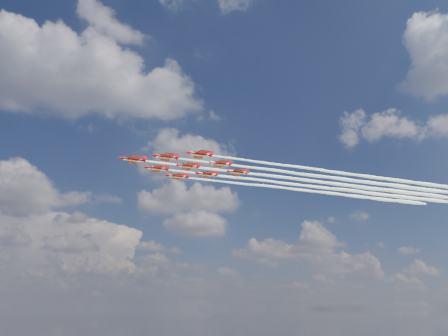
{
  "coord_description": "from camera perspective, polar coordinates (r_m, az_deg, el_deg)",
  "views": [
    {
      "loc": [
        -16.55,
        -148.6,
        30.88
      ],
      "look_at": [
        18.39,
        -0.17,
        80.27
      ],
      "focal_mm": 35.0,
      "sensor_mm": 36.0,
      "label": 1
    }
  ],
  "objects": [
    {
      "name": "jet_row2_starb",
      "position": [
        183.76,
        11.53,
        -2.38
      ],
      "size": [
        136.4,
        24.71,
        2.44
      ],
      "rotation": [
        0.0,
        0.0,
        0.15
      ],
      "color": "red"
    },
    {
      "name": "jet_row4_starb",
      "position": [
        194.74,
        16.29,
        -2.89
      ],
      "size": [
        136.4,
        24.71,
        2.44
      ],
      "rotation": [
        0.0,
        0.0,
        0.15
      ],
      "color": "red"
    },
    {
      "name": "jet_row3_starb",
      "position": [
        194.35,
        12.85,
        -3.14
      ],
      "size": [
        136.4,
        24.71,
        2.44
      ],
      "rotation": [
        0.0,
        0.0,
        0.15
      ],
      "color": "red"
    },
    {
      "name": "jet_lead",
      "position": [
        173.31,
        10.06,
        -1.53
      ],
      "size": [
        136.4,
        24.71,
        2.44
      ],
      "rotation": [
        0.0,
        0.0,
        0.15
      ],
      "color": "red"
    },
    {
      "name": "jet_row4_port",
      "position": [
        184.81,
        18.8,
        -1.86
      ],
      "size": [
        136.4,
        24.71,
        2.44
      ],
      "rotation": [
        0.0,
        0.0,
        0.15
      ],
      "color": "red"
    },
    {
      "name": "jet_tail",
      "position": [
        195.83,
        19.71,
        -2.64
      ],
      "size": [
        136.4,
        24.71,
        2.44
      ],
      "rotation": [
        0.0,
        0.0,
        0.15
      ],
      "color": "red"
    },
    {
      "name": "jet_row3_port",
      "position": [
        173.88,
        17.78,
        -0.98
      ],
      "size": [
        136.4,
        24.71,
        2.44
      ],
      "rotation": [
        0.0,
        0.0,
        0.15
      ],
      "color": "red"
    },
    {
      "name": "jet_row2_port",
      "position": [
        173.2,
        13.93,
        -1.26
      ],
      "size": [
        136.4,
        24.71,
        2.44
      ],
      "rotation": [
        0.0,
        0.0,
        0.15
      ],
      "color": "red"
    },
    {
      "name": "jet_row3_centre",
      "position": [
        183.91,
        15.18,
        -2.12
      ],
      "size": [
        136.4,
        24.71,
        2.44
      ],
      "rotation": [
        0.0,
        0.0,
        0.15
      ],
      "color": "red"
    }
  ]
}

